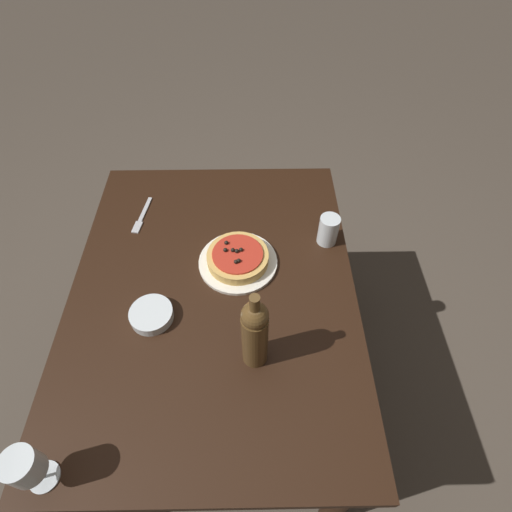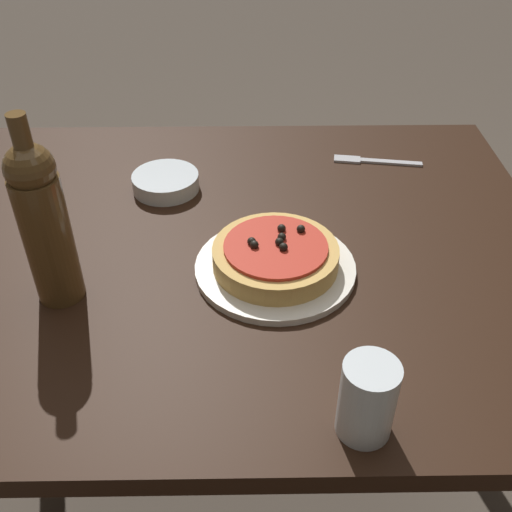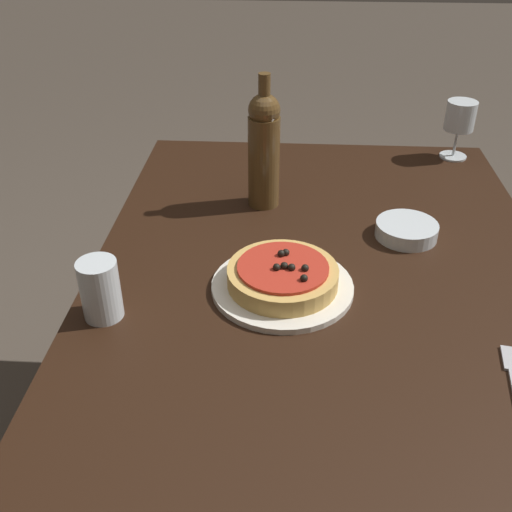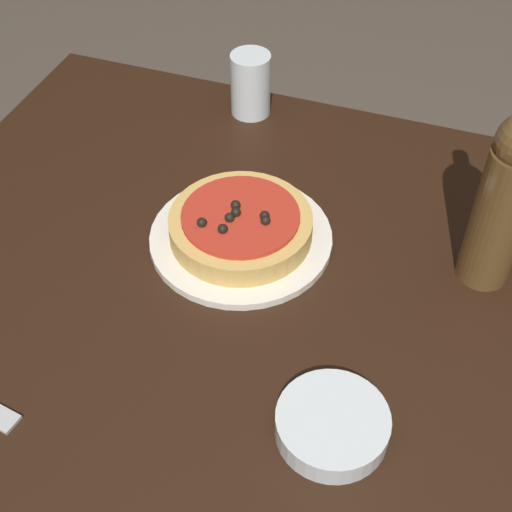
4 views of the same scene
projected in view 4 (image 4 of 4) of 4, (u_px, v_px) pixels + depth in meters
dining_table at (291, 341)px, 1.02m from camera, size 1.19×0.91×0.74m
dinner_plate at (241, 238)px, 1.03m from camera, size 0.26×0.26×0.01m
pizza at (241, 225)px, 1.01m from camera, size 0.20×0.20×0.05m
wine_bottle at (506, 198)px, 0.89m from camera, size 0.07×0.07×0.30m
water_cup at (251, 84)px, 1.21m from camera, size 0.07×0.07×0.11m
side_bowl at (332, 425)px, 0.80m from camera, size 0.13×0.13×0.03m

